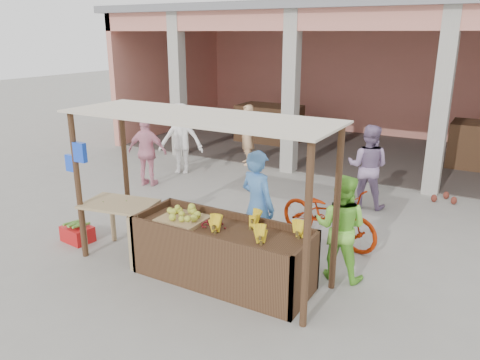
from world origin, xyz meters
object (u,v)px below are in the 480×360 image
Objects in this scene: fruit_stall at (223,255)px; motorcycle at (328,214)px; vendor_green at (341,224)px; red_crate at (78,234)px; vendor_blue at (258,203)px; side_table at (120,211)px.

fruit_stall is 2.20m from motorcycle.
fruit_stall is at bearing 30.94° from vendor_green.
vendor_green is 1.24m from motorcycle.
red_crate is 0.31× the size of vendor_green.
motorcycle is (0.87, 2.02, 0.11)m from fruit_stall.
side_table is at bearing 44.00° from vendor_blue.
red_crate is 0.27× the size of vendor_blue.
vendor_blue is (3.00, 0.97, 0.82)m from red_crate.
vendor_blue reaches higher than fruit_stall.
red_crate is (-2.89, -0.11, -0.26)m from fruit_stall.
motorcycle is at bearing 36.40° from red_crate.
side_table reaches higher than red_crate.
vendor_blue is 1.45m from motorcycle.
side_table is 3.46m from motorcycle.
vendor_green reaches higher than fruit_stall.
side_table is 1.20m from red_crate.
fruit_stall reaches higher than red_crate.
vendor_green is (1.42, 0.95, 0.43)m from fruit_stall.
vendor_blue is at bearing 24.79° from red_crate.
motorcycle is at bearing -65.60° from vendor_green.
vendor_green is at bearing 20.76° from red_crate.
vendor_green is at bearing 7.03° from side_table.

